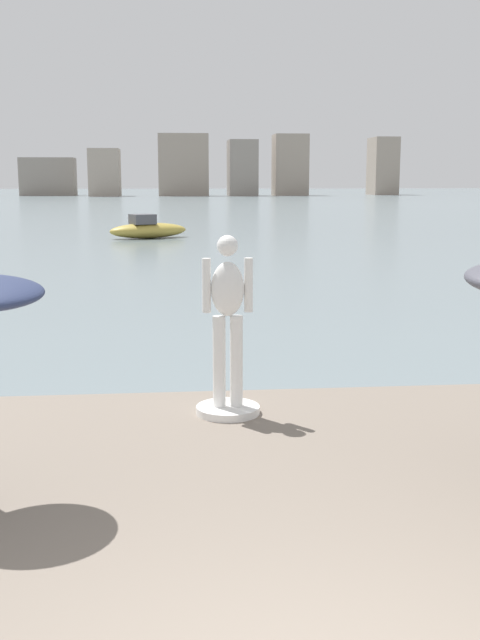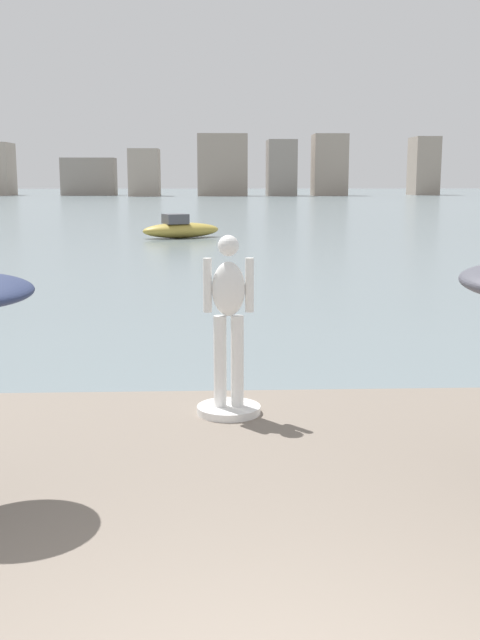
% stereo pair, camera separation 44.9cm
% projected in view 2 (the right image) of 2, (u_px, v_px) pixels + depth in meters
% --- Properties ---
extents(ground_plane, '(400.00, 400.00, 0.00)m').
position_uv_depth(ground_plane, '(214.00, 235.00, 42.99)').
color(ground_plane, slate).
extents(pier, '(6.71, 9.43, 0.40)m').
position_uv_depth(pier, '(262.00, 602.00, 5.35)').
color(pier, slate).
rests_on(pier, ground).
extents(statue_white_figure, '(0.75, 0.75, 2.09)m').
position_uv_depth(statue_white_figure, '(229.00, 337.00, 8.82)').
color(statue_white_figure, white).
rests_on(statue_white_figure, pier).
extents(boat_mid, '(4.51, 3.06, 1.27)m').
position_uv_depth(boat_mid, '(181.00, 229.00, 40.55)').
color(boat_mid, '#B2993D').
rests_on(boat_mid, ground).
extents(distant_skyline, '(90.06, 14.04, 11.05)m').
position_uv_depth(distant_skyline, '(187.00, 169.00, 140.87)').
color(distant_skyline, '#A89989').
rests_on(distant_skyline, ground).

